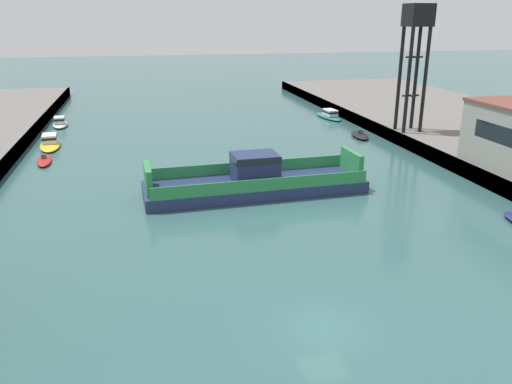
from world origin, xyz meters
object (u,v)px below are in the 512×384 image
moored_boat_mid_left (44,160)px  moored_boat_far_right (60,123)px  moored_boat_near_right (359,135)px  moored_boat_near_left (329,115)px  moored_boat_upstream_a (50,142)px  chain_ferry (255,181)px  crane_tower (416,36)px

moored_boat_mid_left → moored_boat_far_right: size_ratio=0.93×
moored_boat_near_right → moored_boat_far_right: moored_boat_far_right is taller
moored_boat_near_right → moored_boat_far_right: size_ratio=0.91×
moored_boat_near_left → moored_boat_upstream_a: moored_boat_near_left is taller
moored_boat_far_right → moored_boat_upstream_a: 12.55m
chain_ferry → crane_tower: bearing=32.8°
moored_boat_near_left → moored_boat_mid_left: 43.55m
moored_boat_near_right → moored_boat_upstream_a: moored_boat_upstream_a is taller
chain_ferry → moored_boat_near_left: (19.35, 32.65, -0.57)m
moored_boat_near_left → moored_boat_mid_left: bearing=-156.4°
moored_boat_near_right → moored_boat_upstream_a: (-39.66, 3.79, 0.25)m
chain_ferry → moored_boat_upstream_a: size_ratio=2.62×
moored_boat_mid_left → moored_boat_upstream_a: moored_boat_upstream_a is taller
moored_boat_mid_left → moored_boat_near_right: bearing=5.6°
moored_boat_far_right → crane_tower: 50.73m
moored_boat_near_left → moored_boat_mid_left: (-39.92, -17.40, -0.31)m
moored_boat_near_left → crane_tower: (3.88, -17.67, 12.54)m
moored_boat_mid_left → moored_boat_far_right: moored_boat_far_right is taller
moored_boat_near_right → chain_ferry: bearing=-134.3°
chain_ferry → moored_boat_mid_left: (-20.57, 15.25, -0.88)m
moored_boat_near_left → moored_boat_near_right: moored_boat_near_left is taller
moored_boat_far_right → crane_tower: crane_tower is taller
moored_boat_near_left → moored_boat_upstream_a: (-40.40, -9.77, -0.00)m
moored_boat_far_right → chain_ferry: bearing=-58.8°
moored_boat_near_right → moored_boat_far_right: 43.29m
moored_boat_near_left → moored_boat_mid_left: moored_boat_near_left is taller
chain_ferry → crane_tower: crane_tower is taller
moored_boat_near_right → moored_boat_mid_left: (-39.18, -3.84, -0.06)m
chain_ferry → moored_boat_mid_left: bearing=143.4°
moored_boat_upstream_a → moored_boat_near_left: bearing=13.6°
moored_boat_mid_left → moored_boat_upstream_a: (-0.48, 7.63, 0.31)m
chain_ferry → moored_boat_upstream_a: chain_ferry is taller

